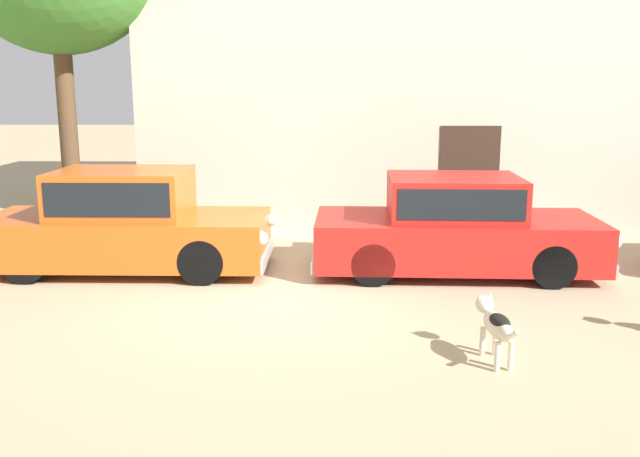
{
  "coord_description": "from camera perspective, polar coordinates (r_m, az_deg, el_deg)",
  "views": [
    {
      "loc": [
        0.84,
        -9.02,
        2.84
      ],
      "look_at": [
        0.64,
        0.2,
        0.9
      ],
      "focal_mm": 38.63,
      "sensor_mm": 36.0,
      "label": 1
    }
  ],
  "objects": [
    {
      "name": "apartment_block",
      "position": [
        16.93,
        19.45,
        14.45
      ],
      "size": [
        17.59,
        6.92,
        7.58
      ],
      "color": "beige",
      "rests_on": "ground_plane"
    },
    {
      "name": "stray_dog_spotted",
      "position": [
        7.42,
        14.33,
        -7.61
      ],
      "size": [
        0.29,
        1.06,
        0.64
      ],
      "rotation": [
        0.0,
        0.0,
        1.72
      ],
      "color": "beige",
      "rests_on": "ground_plane"
    },
    {
      "name": "parked_sedan_nearest",
      "position": [
        10.99,
        -15.78,
        0.54
      ],
      "size": [
        4.44,
        1.73,
        1.57
      ],
      "rotation": [
        0.0,
        0.0,
        -0.0
      ],
      "color": "#D15619",
      "rests_on": "ground_plane"
    },
    {
      "name": "parked_sedan_second",
      "position": [
        10.67,
        11.1,
        0.24
      ],
      "size": [
        4.43,
        1.9,
        1.48
      ],
      "rotation": [
        0.0,
        0.0,
        -0.03
      ],
      "color": "#AD1E19",
      "rests_on": "ground_plane"
    },
    {
      "name": "ground_plane",
      "position": [
        9.5,
        -3.92,
        -5.55
      ],
      "size": [
        80.0,
        80.0,
        0.0
      ],
      "primitive_type": "plane",
      "color": "tan"
    }
  ]
}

